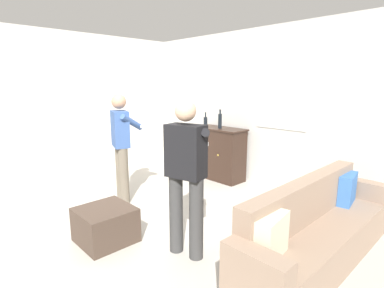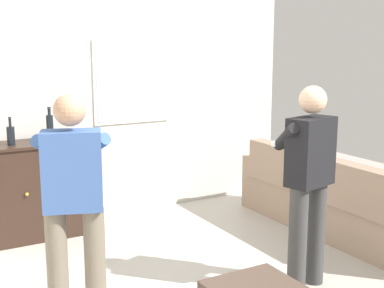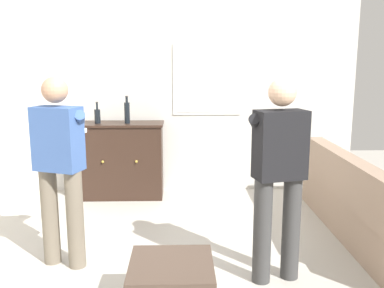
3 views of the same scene
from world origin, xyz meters
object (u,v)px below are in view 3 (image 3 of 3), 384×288
at_px(couch, 359,206).
at_px(sideboard_cabinet, 122,160).
at_px(person_standing_left, 60,163).
at_px(person_standing_right, 279,171).
at_px(bottle_wine_green, 127,112).
at_px(bottle_liquor_amber, 97,116).

bearing_deg(couch, sideboard_cabinet, 151.46).
bearing_deg(person_standing_left, couch, 10.26).
height_order(sideboard_cabinet, person_standing_right, person_standing_right).
height_order(bottle_wine_green, person_standing_right, person_standing_right).
height_order(person_standing_left, person_standing_right, same).
bearing_deg(bottle_liquor_amber, sideboard_cabinet, 8.57).
bearing_deg(person_standing_left, person_standing_right, -9.88).
xyz_separation_m(bottle_liquor_amber, person_standing_left, (0.03, -1.91, -0.17)).
height_order(bottle_wine_green, bottle_liquor_amber, bottle_wine_green).
bearing_deg(bottle_wine_green, person_standing_right, -56.29).
distance_m(bottle_wine_green, person_standing_left, 1.95).
xyz_separation_m(sideboard_cabinet, person_standing_right, (1.57, -2.27, 0.43)).
bearing_deg(couch, bottle_liquor_amber, 154.64).
xyz_separation_m(sideboard_cabinet, bottle_liquor_amber, (-0.30, -0.04, 0.60)).
height_order(couch, bottle_wine_green, bottle_wine_green).
xyz_separation_m(couch, person_standing_right, (-1.06, -0.84, 0.60)).
distance_m(couch, bottle_liquor_amber, 3.33).
bearing_deg(person_standing_left, sideboard_cabinet, 82.33).
xyz_separation_m(couch, bottle_liquor_amber, (-2.93, 1.39, 0.77)).
height_order(sideboard_cabinet, bottle_liquor_amber, bottle_liquor_amber).
xyz_separation_m(bottle_wine_green, bottle_liquor_amber, (-0.39, 0.01, -0.05)).
bearing_deg(couch, person_standing_right, -141.42).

